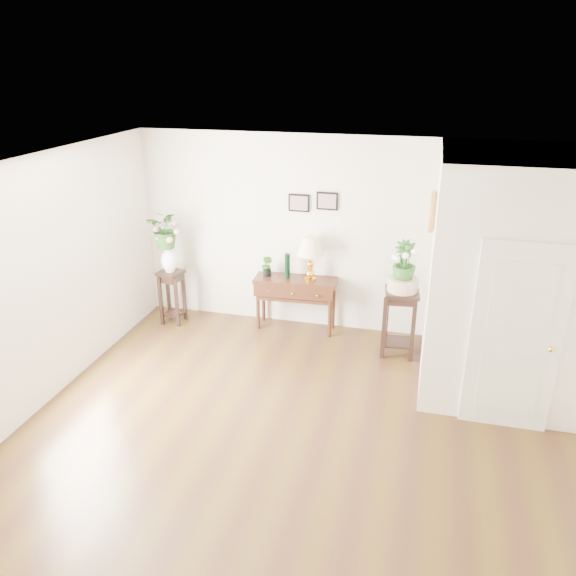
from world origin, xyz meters
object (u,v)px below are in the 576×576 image
(plant_stand_a, at_px, (172,297))
(plant_stand_b, at_px, (399,322))
(table_lamp, at_px, (310,257))
(console_table, at_px, (296,304))

(plant_stand_a, relative_size, plant_stand_b, 0.89)
(table_lamp, xyz_separation_m, plant_stand_b, (1.31, -0.39, -0.68))
(plant_stand_a, height_order, plant_stand_b, plant_stand_b)
(plant_stand_b, bearing_deg, plant_stand_a, 177.50)
(table_lamp, bearing_deg, plant_stand_b, -16.46)
(console_table, distance_m, table_lamp, 0.78)
(console_table, relative_size, table_lamp, 1.83)
(console_table, bearing_deg, plant_stand_a, -175.86)
(table_lamp, height_order, plant_stand_a, table_lamp)
(plant_stand_a, distance_m, plant_stand_b, 3.37)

